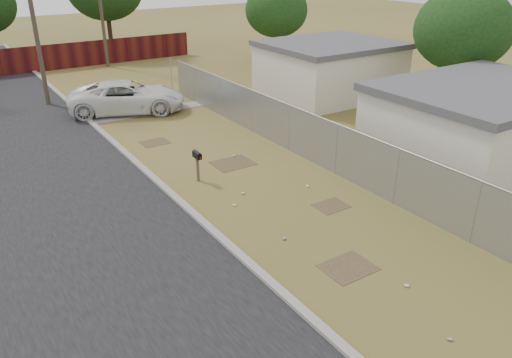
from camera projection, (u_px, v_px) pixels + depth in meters
ground at (269, 193)px, 17.80m from camera, size 120.00×120.00×0.00m
street at (23, 160)px, 20.56m from camera, size 15.10×60.00×0.12m
chainlink_fence at (319, 146)px, 19.79m from camera, size 0.10×27.06×2.02m
utility_poles at (23, 9)px, 29.73m from camera, size 12.60×8.24×9.00m
houses at (396, 92)px, 24.35m from camera, size 9.30×17.24×3.10m
horizon_trees at (85, 2)px, 34.19m from camera, size 33.32×31.94×7.78m
mailbox at (197, 158)px, 18.31m from camera, size 0.19×0.51×1.19m
pickup_truck at (127, 97)px, 26.30m from camera, size 6.54×4.80×1.65m
scattered_litter at (295, 218)px, 16.05m from camera, size 3.09×12.06×0.07m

